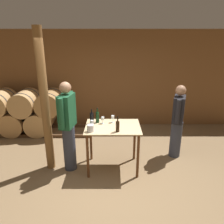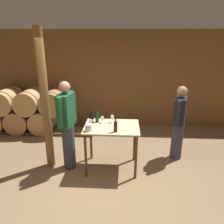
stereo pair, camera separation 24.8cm
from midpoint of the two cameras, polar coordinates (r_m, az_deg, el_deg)
The scene contains 14 objects.
ground_plane at distance 4.17m, azimuth 0.37°, elevation -18.04°, with size 14.00×14.00×0.00m, color brown.
back_wall at distance 6.23m, azimuth 1.79°, elevation 8.40°, with size 8.40×0.05×2.70m.
barrel_rack at distance 6.41m, azimuth -20.56°, elevation 0.29°, with size 4.11×0.85×1.19m.
tasting_table at distance 4.22m, azimuth 1.61°, elevation -5.91°, with size 1.04×0.76×0.91m.
wooden_post at distance 4.24m, azimuth -15.50°, elevation 2.41°, with size 0.16×0.16×2.70m.
wine_bottle_far_left at distance 4.28m, azimuth -3.77°, elevation -1.40°, with size 0.07×0.07×0.29m.
wine_bottle_left at distance 4.29m, azimuth -2.28°, elevation -1.21°, with size 0.07×0.07×0.31m.
wine_bottle_center at distance 3.87m, azimuth 2.78°, elevation -3.74°, with size 0.07×0.07×0.29m.
wine_glass_near_left at distance 4.03m, azimuth -3.84°, elevation -2.68°, with size 0.06×0.06×0.16m.
wine_glass_near_center at distance 4.25m, azimuth -0.93°, elevation -1.74°, with size 0.06×0.06×0.13m.
wine_glass_near_right at distance 4.29m, azimuth 1.74°, elevation -1.47°, with size 0.06×0.06×0.14m.
ice_bucket at distance 3.93m, azimuth -4.32°, elevation -4.09°, with size 0.12×0.12×0.13m.
person_host at distance 4.77m, azimuth 18.51°, elevation -2.48°, with size 0.34×0.56×1.60m.
person_visitor_with_scarf at distance 4.22m, azimuth -9.96°, elevation -3.19°, with size 0.29×0.58×1.77m.
Camera 2 is at (0.30, -3.31, 2.53)m, focal length 35.00 mm.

